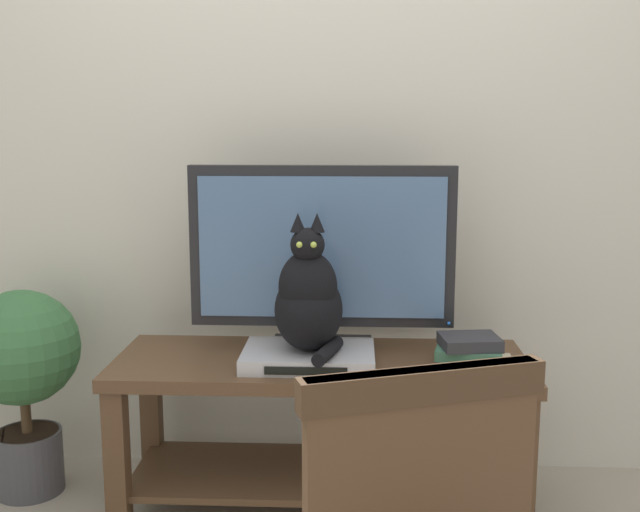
% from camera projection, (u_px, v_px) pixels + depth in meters
% --- Properties ---
extents(back_wall, '(7.00, 0.12, 2.80)m').
position_uv_depth(back_wall, '(318.00, 109.00, 2.89)').
color(back_wall, beige).
rests_on(back_wall, ground).
extents(tv_stand, '(1.40, 0.52, 0.56)m').
position_uv_depth(tv_stand, '(321.00, 406.00, 2.61)').
color(tv_stand, '#513823').
rests_on(tv_stand, ground).
extents(tv, '(0.91, 0.20, 0.65)m').
position_uv_depth(tv, '(322.00, 254.00, 2.62)').
color(tv, black).
rests_on(tv, tv_stand).
extents(media_box, '(0.43, 0.31, 0.05)m').
position_uv_depth(media_box, '(309.00, 356.00, 2.52)').
color(media_box, '#BCBCC1').
rests_on(media_box, tv_stand).
extents(cat, '(0.23, 0.33, 0.46)m').
position_uv_depth(cat, '(309.00, 299.00, 2.48)').
color(cat, black).
rests_on(cat, media_box).
extents(book_stack, '(0.26, 0.20, 0.10)m').
position_uv_depth(book_stack, '(471.00, 351.00, 2.50)').
color(book_stack, beige).
rests_on(book_stack, tv_stand).
extents(potted_plant, '(0.41, 0.41, 0.76)m').
position_uv_depth(potted_plant, '(23.00, 367.00, 2.74)').
color(potted_plant, '#47474C').
rests_on(potted_plant, ground).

